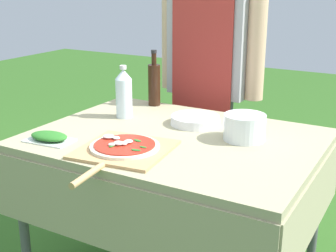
% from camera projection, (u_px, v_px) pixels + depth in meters
% --- Properties ---
extents(prep_table, '(1.21, 0.91, 0.82)m').
position_uv_depth(prep_table, '(175.00, 155.00, 2.02)').
color(prep_table, gray).
rests_on(prep_table, ground).
extents(person_cook, '(0.63, 0.23, 1.67)m').
position_uv_depth(person_cook, '(210.00, 67.00, 2.59)').
color(person_cook, '#4C4C51').
rests_on(person_cook, ground).
extents(pizza_on_peel, '(0.38, 0.55, 0.05)m').
position_uv_depth(pizza_on_peel, '(123.00, 149.00, 1.81)').
color(pizza_on_peel, tan).
rests_on(pizza_on_peel, prep_table).
extents(oil_bottle, '(0.06, 0.06, 0.29)m').
position_uv_depth(oil_bottle, '(154.00, 84.00, 2.44)').
color(oil_bottle, black).
rests_on(oil_bottle, prep_table).
extents(water_bottle, '(0.08, 0.08, 0.25)m').
position_uv_depth(water_bottle, '(124.00, 93.00, 2.23)').
color(water_bottle, silver).
rests_on(water_bottle, prep_table).
extents(herb_container, '(0.21, 0.13, 0.04)m').
position_uv_depth(herb_container, '(49.00, 137.00, 1.93)').
color(herb_container, silver).
rests_on(herb_container, prep_table).
extents(mixing_tub, '(0.17, 0.17, 0.11)m').
position_uv_depth(mixing_tub, '(245.00, 127.00, 1.93)').
color(mixing_tub, silver).
rests_on(mixing_tub, prep_table).
extents(plate_stack, '(0.23, 0.23, 0.04)m').
position_uv_depth(plate_stack, '(195.00, 120.00, 2.15)').
color(plate_stack, white).
rests_on(plate_stack, prep_table).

